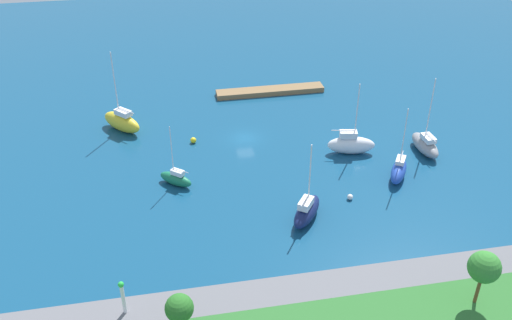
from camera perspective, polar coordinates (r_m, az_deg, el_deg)
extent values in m
plane|color=navy|center=(82.62, -1.12, 2.22)|extent=(160.00, 160.00, 0.00)
cube|color=olive|center=(96.46, 1.45, 7.06)|extent=(18.46, 2.71, 0.87)
cube|color=slate|center=(56.63, 4.64, -13.32)|extent=(58.04, 3.81, 1.40)
cylinder|color=silver|center=(53.99, -13.37, -13.66)|extent=(0.36, 0.36, 3.20)
sphere|color=green|center=(52.72, -13.62, -12.24)|extent=(0.56, 0.56, 0.56)
cylinder|color=brown|center=(57.32, 21.72, -12.05)|extent=(0.33, 0.33, 3.45)
sphere|color=#337F2D|center=(55.63, 22.26, -10.07)|extent=(3.00, 3.00, 3.00)
sphere|color=#286B23|center=(49.97, -7.83, -14.73)|extent=(2.53, 2.53, 2.53)
ellipsoid|color=#2347B2|center=(75.27, 14.34, -1.09)|extent=(4.57, 5.79, 2.24)
cube|color=silver|center=(74.93, 14.54, -0.02)|extent=(2.01, 2.32, 0.56)
cylinder|color=silver|center=(72.44, 14.84, 2.22)|extent=(0.14, 0.14, 8.06)
cylinder|color=silver|center=(75.15, 14.64, 0.45)|extent=(1.42, 2.16, 0.11)
ellipsoid|color=white|center=(79.45, 9.67, 1.50)|extent=(6.92, 3.38, 2.56)
cube|color=silver|center=(78.52, 9.40, 2.60)|extent=(2.59, 1.72, 0.91)
cylinder|color=silver|center=(77.01, 10.26, 4.90)|extent=(0.16, 0.16, 8.02)
cylinder|color=silver|center=(78.11, 8.88, 3.00)|extent=(3.23, 0.76, 0.13)
ellipsoid|color=#141E4C|center=(66.00, 5.20, -5.26)|extent=(5.46, 6.47, 2.24)
cube|color=silver|center=(64.68, 5.11, -4.41)|extent=(2.37, 2.62, 0.86)
cylinder|color=silver|center=(63.38, 5.52, -1.48)|extent=(0.16, 0.16, 7.77)
cylinder|color=silver|center=(64.06, 5.02, -4.17)|extent=(1.51, 2.04, 0.12)
ellipsoid|color=yellow|center=(86.52, -13.52, 3.78)|extent=(6.58, 6.85, 2.77)
cube|color=silver|center=(85.32, -13.41, 4.73)|extent=(2.77, 2.84, 0.79)
cylinder|color=silver|center=(84.15, -14.20, 7.56)|extent=(0.17, 0.17, 9.61)
cylinder|color=silver|center=(84.56, -13.11, 4.93)|extent=(2.40, 2.57, 0.14)
ellipsoid|color=#19724C|center=(72.58, -8.18, -1.95)|extent=(4.59, 4.18, 1.65)
cube|color=silver|center=(71.75, -8.01, -1.27)|extent=(1.88, 1.77, 0.65)
cylinder|color=silver|center=(70.47, -8.60, 0.96)|extent=(0.11, 0.11, 6.80)
cylinder|color=silver|center=(71.20, -7.67, -1.08)|extent=(1.87, 1.59, 0.09)
ellipsoid|color=gray|center=(82.26, 16.85, 1.45)|extent=(2.54, 6.62, 2.14)
cube|color=silver|center=(81.19, 17.17, 2.13)|extent=(1.47, 2.41, 0.70)
cylinder|color=silver|center=(79.99, 17.35, 4.99)|extent=(0.16, 0.16, 8.94)
cylinder|color=silver|center=(80.55, 17.40, 2.25)|extent=(0.23, 2.81, 0.13)
sphere|color=white|center=(70.38, 9.57, -3.74)|extent=(0.72, 0.72, 0.72)
sphere|color=yellow|center=(81.77, -6.41, 2.02)|extent=(0.86, 0.86, 0.86)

